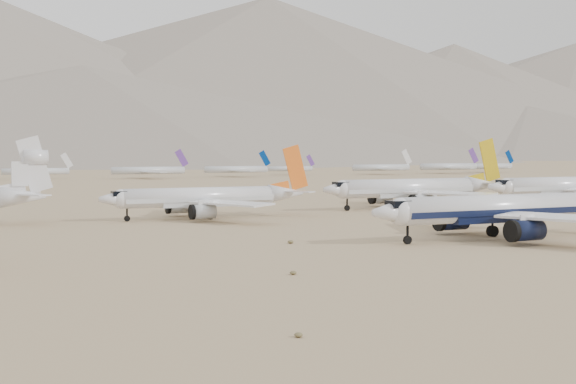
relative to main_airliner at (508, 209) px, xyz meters
name	(u,v)px	position (x,y,z in m)	size (l,w,h in m)	color
ground	(499,244)	(-6.62, -5.53, -5.03)	(7000.00, 7000.00, 0.00)	#977957
main_airliner	(508,209)	(0.00, 0.00, 0.00)	(51.83, 50.63, 18.29)	white
row2_navy_widebody	(570,186)	(69.86, 56.25, 0.21)	(52.74, 51.57, 18.76)	white
row2_gold_tail	(415,188)	(26.13, 65.82, 0.10)	(51.47, 50.34, 18.33)	white
row2_orange_tail	(208,198)	(-32.83, 59.85, -0.43)	(45.91, 44.91, 16.38)	white
distant_storage_row	(65,171)	(-19.01, 317.21, -0.57)	(557.95, 56.99, 15.94)	silver
foothills	(310,119)	(520.05, 1094.47, 62.12)	(4637.50, 1395.00, 155.00)	slate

